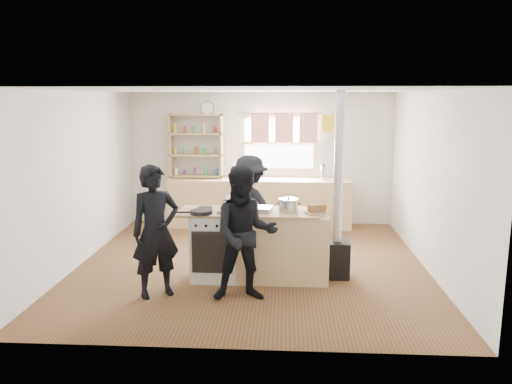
% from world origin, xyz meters
% --- Properties ---
extents(ground, '(5.00, 5.00, 0.01)m').
position_xyz_m(ground, '(0.00, 0.00, -0.01)').
color(ground, brown).
rests_on(ground, ground).
extents(back_counter, '(3.40, 0.55, 0.90)m').
position_xyz_m(back_counter, '(0.00, 2.22, 0.45)').
color(back_counter, tan).
rests_on(back_counter, ground).
extents(shelving_unit, '(1.00, 0.28, 1.20)m').
position_xyz_m(shelving_unit, '(-1.20, 2.34, 1.51)').
color(shelving_unit, tan).
rests_on(shelving_unit, back_counter).
extents(thermos, '(0.10, 0.10, 0.27)m').
position_xyz_m(thermos, '(1.18, 2.22, 1.04)').
color(thermos, silver).
rests_on(thermos, back_counter).
extents(cooking_island, '(1.97, 0.64, 0.93)m').
position_xyz_m(cooking_island, '(0.14, -0.55, 0.47)').
color(cooking_island, white).
rests_on(cooking_island, ground).
extents(skillet_greens, '(0.32, 0.32, 0.05)m').
position_xyz_m(skillet_greens, '(-0.59, -0.75, 0.96)').
color(skillet_greens, black).
rests_on(skillet_greens, cooking_island).
extents(roast_tray, '(0.39, 0.32, 0.06)m').
position_xyz_m(roast_tray, '(0.12, -0.58, 0.97)').
color(roast_tray, silver).
rests_on(roast_tray, cooking_island).
extents(stockpot_stove, '(0.23, 0.23, 0.19)m').
position_xyz_m(stockpot_stove, '(-0.20, -0.39, 1.01)').
color(stockpot_stove, silver).
rests_on(stockpot_stove, cooking_island).
extents(stockpot_counter, '(0.26, 0.26, 0.20)m').
position_xyz_m(stockpot_counter, '(0.53, -0.56, 1.02)').
color(stockpot_counter, '#B3B3B6').
rests_on(stockpot_counter, cooking_island).
extents(bread_board, '(0.33, 0.29, 0.12)m').
position_xyz_m(bread_board, '(0.89, -0.65, 0.98)').
color(bread_board, tan).
rests_on(bread_board, cooking_island).
extents(flue_heater, '(0.35, 0.35, 2.50)m').
position_xyz_m(flue_heater, '(1.18, -0.42, 0.65)').
color(flue_heater, black).
rests_on(flue_heater, ground).
extents(person_near_left, '(0.71, 0.64, 1.62)m').
position_xyz_m(person_near_left, '(-1.08, -1.21, 0.81)').
color(person_near_left, black).
rests_on(person_near_left, ground).
extents(person_near_right, '(0.86, 0.72, 1.61)m').
position_xyz_m(person_near_right, '(0.01, -1.26, 0.81)').
color(person_near_right, black).
rests_on(person_near_right, ground).
extents(person_far, '(1.16, 0.94, 1.57)m').
position_xyz_m(person_far, '(-0.05, 0.28, 0.79)').
color(person_far, black).
rests_on(person_far, ground).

